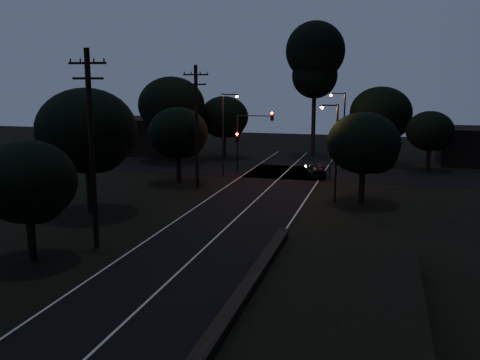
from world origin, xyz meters
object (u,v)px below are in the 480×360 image
Objects in this scene: utility_pole_mid at (92,146)px; signal_right at (330,148)px; signal_mast at (254,131)px; tall_pine at (315,59)px; signal_left at (237,145)px; streetlight_c at (334,146)px; car at (315,170)px; streetlight_b at (342,126)px; utility_pole_far at (196,125)px; streetlight_a at (225,129)px.

utility_pole_mid reaches higher than signal_right.
tall_pine is at bearing 75.38° from signal_mast.
streetlight_c is at bearing -43.76° from signal_left.
utility_pole_mid is 27.33m from car.
signal_mast is 9.15m from streetlight_b.
utility_pole_far reaches higher than streetlight_c.
tall_pine is 18.54m from car.
signal_left is at bearing 180.00° from signal_right.
streetlight_c is (8.74, -9.99, 0.01)m from signal_mast.
utility_pole_far reaches higher than car.
tall_pine reaches higher than utility_pole_far.
tall_pine is 13.75m from streetlight_b.
signal_right is at bearing 151.53° from car.
tall_pine is at bearing 111.38° from streetlight_b.
signal_left is 8.10m from car.
utility_pole_mid is at bearing -91.73° from streetlight_a.
signal_mast is (1.69, 0.00, 1.50)m from signal_left.
car is (9.20, 25.24, -5.06)m from utility_pole_mid.
utility_pole_mid is at bearing -90.00° from utility_pole_far.
signal_left is (1.40, 24.99, -2.90)m from utility_pole_mid.
streetlight_a is (-6.31, -17.00, -7.03)m from tall_pine.
tall_pine is at bearing 80.07° from utility_pole_mid.
streetlight_a is 9.64m from car.
utility_pole_mid is 1.38× the size of streetlight_b.
signal_mast is 1.57× the size of car.
streetlight_c is (11.83, 15.00, -1.39)m from utility_pole_mid.
utility_pole_mid is 25.22m from signal_mast.
signal_right is 2.58m from car.
streetlight_a is 12.19m from streetlight_b.
utility_pole_far is 12.05m from streetlight_c.
tall_pine is at bearing 100.93° from streetlight_c.
streetlight_b is (11.31, 29.00, -1.10)m from utility_pole_mid.
signal_right is 1.03× the size of car.
tall_pine is 18.30m from signal_left.
streetlight_c reaches higher than signal_mast.
streetlight_b reaches higher than streetlight_c.
signal_mast is (-7.51, 0.00, 1.50)m from signal_right.
tall_pine reaches higher than streetlight_a.
signal_left is 14.52m from streetlight_c.
streetlight_c is at bearing 51.74° from utility_pole_mid.
streetlight_a reaches higher than signal_right.
signal_right is (10.60, 24.99, -2.90)m from utility_pole_mid.
streetlight_b reaches higher than signal_mast.
signal_mast is at bearing -104.62° from tall_pine.
signal_right is at bearing 97.02° from streetlight_c.
streetlight_b is at bearing 80.00° from signal_right.
utility_pole_mid is 23.04m from streetlight_a.
utility_pole_far is 8.53m from signal_left.
signal_right is at bearing 0.00° from signal_left.
car is at bearing 169.94° from signal_right.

